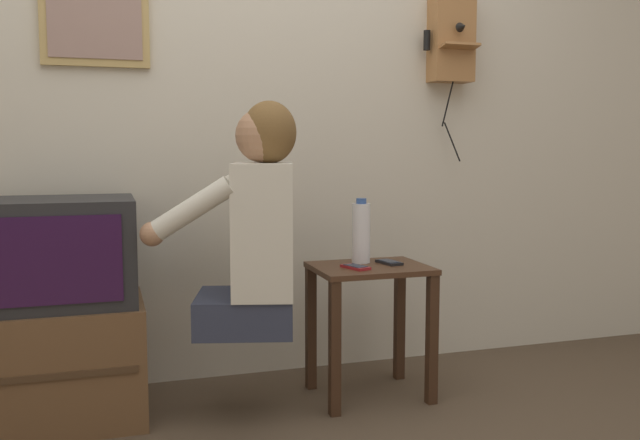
{
  "coord_description": "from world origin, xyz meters",
  "views": [
    {
      "loc": [
        -0.63,
        -1.73,
        1.02
      ],
      "look_at": [
        0.17,
        0.76,
        0.75
      ],
      "focal_mm": 38.0,
      "sensor_mm": 36.0,
      "label": 1
    }
  ],
  "objects_px": {
    "television": "(56,251)",
    "wall_phone_antique": "(451,36)",
    "person": "(255,224)",
    "cell_phone_held": "(355,267)",
    "water_bottle": "(361,232)",
    "framed_picture": "(95,12)",
    "cell_phone_spare": "(389,262)"
  },
  "relations": [
    {
      "from": "person",
      "to": "television",
      "type": "relative_size",
      "value": 1.52
    },
    {
      "from": "cell_phone_spare",
      "to": "cell_phone_held",
      "type": "bearing_deg",
      "value": -170.78
    },
    {
      "from": "framed_picture",
      "to": "cell_phone_spare",
      "type": "xyz_separation_m",
      "value": [
        1.13,
        -0.39,
        -1.02
      ]
    },
    {
      "from": "television",
      "to": "cell_phone_spare",
      "type": "distance_m",
      "value": 1.3
    },
    {
      "from": "water_bottle",
      "to": "person",
      "type": "bearing_deg",
      "value": -163.05
    },
    {
      "from": "television",
      "to": "person",
      "type": "bearing_deg",
      "value": -15.18
    },
    {
      "from": "wall_phone_antique",
      "to": "water_bottle",
      "type": "bearing_deg",
      "value": -152.86
    },
    {
      "from": "television",
      "to": "water_bottle",
      "type": "height_order",
      "value": "television"
    },
    {
      "from": "person",
      "to": "cell_phone_held",
      "type": "bearing_deg",
      "value": -72.34
    },
    {
      "from": "person",
      "to": "framed_picture",
      "type": "distance_m",
      "value": 1.11
    },
    {
      "from": "wall_phone_antique",
      "to": "water_bottle",
      "type": "relative_size",
      "value": 3.11
    },
    {
      "from": "person",
      "to": "wall_phone_antique",
      "type": "distance_m",
      "value": 1.39
    },
    {
      "from": "television",
      "to": "wall_phone_antique",
      "type": "height_order",
      "value": "wall_phone_antique"
    },
    {
      "from": "cell_phone_spare",
      "to": "television",
      "type": "bearing_deg",
      "value": 164.14
    },
    {
      "from": "wall_phone_antique",
      "to": "cell_phone_spare",
      "type": "xyz_separation_m",
      "value": [
        -0.46,
        -0.35,
        -1.0
      ]
    },
    {
      "from": "water_bottle",
      "to": "television",
      "type": "bearing_deg",
      "value": 177.77
    },
    {
      "from": "cell_phone_spare",
      "to": "wall_phone_antique",
      "type": "bearing_deg",
      "value": 26.43
    },
    {
      "from": "person",
      "to": "television",
      "type": "bearing_deg",
      "value": 89.75
    },
    {
      "from": "television",
      "to": "cell_phone_spare",
      "type": "bearing_deg",
      "value": -4.86
    },
    {
      "from": "cell_phone_held",
      "to": "person",
      "type": "bearing_deg",
      "value": 163.59
    },
    {
      "from": "person",
      "to": "television",
      "type": "distance_m",
      "value": 0.75
    },
    {
      "from": "person",
      "to": "water_bottle",
      "type": "relative_size",
      "value": 3.2
    },
    {
      "from": "television",
      "to": "wall_phone_antique",
      "type": "bearing_deg",
      "value": 7.76
    },
    {
      "from": "framed_picture",
      "to": "person",
      "type": "bearing_deg",
      "value": -40.94
    },
    {
      "from": "framed_picture",
      "to": "cell_phone_spare",
      "type": "height_order",
      "value": "framed_picture"
    },
    {
      "from": "framed_picture",
      "to": "water_bottle",
      "type": "height_order",
      "value": "framed_picture"
    },
    {
      "from": "wall_phone_antique",
      "to": "framed_picture",
      "type": "relative_size",
      "value": 1.92
    },
    {
      "from": "television",
      "to": "cell_phone_held",
      "type": "height_order",
      "value": "television"
    },
    {
      "from": "framed_picture",
      "to": "television",
      "type": "bearing_deg",
      "value": -120.33
    },
    {
      "from": "framed_picture",
      "to": "water_bottle",
      "type": "xyz_separation_m",
      "value": [
        1.03,
        -0.33,
        -0.9
      ]
    },
    {
      "from": "wall_phone_antique",
      "to": "framed_picture",
      "type": "xyz_separation_m",
      "value": [
        -1.59,
        0.04,
        0.02
      ]
    },
    {
      "from": "person",
      "to": "cell_phone_held",
      "type": "xyz_separation_m",
      "value": [
        0.41,
        0.02,
        -0.19
      ]
    }
  ]
}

